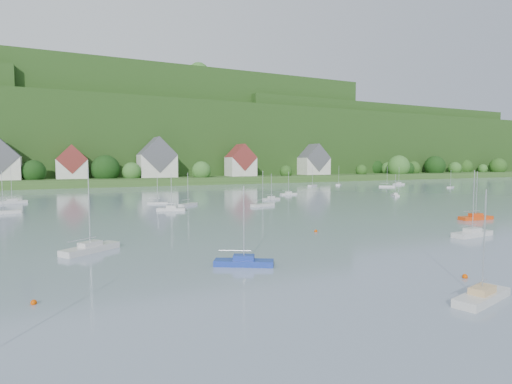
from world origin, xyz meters
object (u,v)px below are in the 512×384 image
near_sailboat_6 (90,248)px  near_sailboat_5 (476,217)px  near_sailboat_1 (244,261)px  near_sailboat_2 (482,295)px  near_sailboat_3 (472,233)px

near_sailboat_6 → near_sailboat_5: bearing=-36.7°
near_sailboat_1 → near_sailboat_2: 20.39m
near_sailboat_1 → near_sailboat_6: bearing=164.8°
near_sailboat_2 → near_sailboat_1: bearing=109.4°
near_sailboat_1 → near_sailboat_2: (11.21, -17.03, 0.01)m
near_sailboat_3 → near_sailboat_1: bearing=177.5°
near_sailboat_1 → near_sailboat_3: bearing=32.1°
near_sailboat_2 → near_sailboat_5: bearing=22.8°
near_sailboat_3 → near_sailboat_5: 18.63m
near_sailboat_3 → near_sailboat_2: bearing=-146.2°
near_sailboat_1 → near_sailboat_3: 34.31m
near_sailboat_2 → near_sailboat_6: (-24.09, 30.22, 0.03)m
near_sailboat_5 → near_sailboat_6: bearing=-173.6°
near_sailboat_5 → near_sailboat_2: bearing=-135.4°
near_sailboat_1 → near_sailboat_6: size_ratio=0.84×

